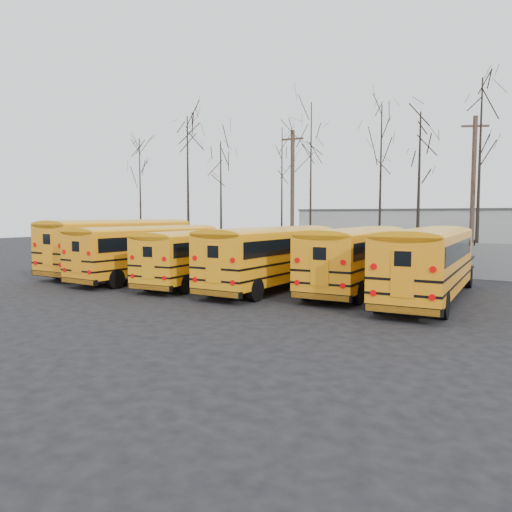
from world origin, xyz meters
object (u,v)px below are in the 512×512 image
Objects in this scene: bus_d at (273,252)px; bus_e at (357,254)px; bus_b at (150,248)px; bus_f at (428,258)px; utility_pole_right at (473,189)px; utility_pole_left at (292,194)px; bus_a at (123,241)px; bus_c at (204,252)px.

bus_d reaches higher than bus_e.
bus_f is (14.55, 0.74, 0.05)m from bus_b.
utility_pole_right reaches higher than bus_d.
bus_d is 1.00× the size of bus_e.
utility_pole_right is at bearing 8.64° from utility_pole_left.
utility_pole_left is (-9.99, 13.02, 3.42)m from bus_e.
bus_c is at bearing -10.24° from bus_a.
bus_b is 15.23m from utility_pole_left.
bus_a is 3.80m from bus_b.
bus_a is at bearing -162.40° from utility_pole_right.
bus_d is at bearing 5.89° from bus_b.
bus_f is 1.07× the size of utility_pole_right.
bus_c is 0.92× the size of bus_f.
utility_pole_right is at bearing 77.42° from bus_e.
utility_pole_left reaches higher than bus_e.
bus_a reaches higher than bus_e.
bus_a is 14.69m from bus_e.
utility_pole_left reaches higher than bus_c.
bus_b is (3.53, -1.40, -0.19)m from bus_a.
bus_a is at bearing 178.90° from bus_e.
bus_d is at bearing -69.24° from utility_pole_left.
bus_f is (10.95, 0.65, 0.15)m from bus_c.
bus_d is 0.98× the size of bus_f.
utility_pole_left reaches higher than bus_d.
bus_b is at bearing -179.79° from bus_f.
bus_f is at bearing 5.71° from bus_b.
bus_e reaches higher than bus_b.
bus_a is 1.10× the size of bus_b.
utility_pole_right is at bearing 54.13° from bus_b.
bus_c is 10.97m from bus_f.
utility_pole_right is at bearing 42.68° from bus_a.
utility_pole_right is at bearing 69.77° from bus_d.
bus_d is 1.07× the size of utility_pole_left.
bus_b is 22.56m from utility_pole_right.
bus_e is 0.98× the size of bus_f.
bus_b is 0.97× the size of bus_f.
utility_pole_left is (4.70, 13.39, 3.24)m from bus_a.
bus_b reaches higher than bus_c.
utility_pole_left reaches higher than bus_f.
bus_c is 0.94× the size of bus_d.
bus_c is at bearing -145.71° from utility_pole_right.
utility_pole_right reaches higher than utility_pole_left.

